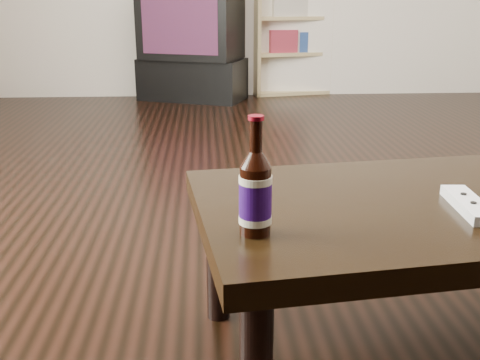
{
  "coord_description": "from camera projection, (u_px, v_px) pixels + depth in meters",
  "views": [
    {
      "loc": [
        -0.61,
        -2.08,
        0.86
      ],
      "look_at": [
        -0.55,
        -1.06,
        0.52
      ],
      "focal_mm": 42.0,
      "sensor_mm": 36.0,
      "label": 1
    }
  ],
  "objects": [
    {
      "name": "floor",
      "position": [
        357.0,
        219.0,
        2.28
      ],
      "size": [
        5.0,
        6.0,
        0.01
      ],
      "primitive_type": "cube",
      "color": "black",
      "rests_on": "ground"
    },
    {
      "name": "tv_stand",
      "position": [
        193.0,
        79.0,
        4.84
      ],
      "size": [
        0.97,
        0.73,
        0.35
      ],
      "primitive_type": "cube",
      "rotation": [
        0.0,
        0.0,
        -0.37
      ],
      "color": "black",
      "rests_on": "floor"
    },
    {
      "name": "tv",
      "position": [
        191.0,
        23.0,
        4.69
      ],
      "size": [
        0.92,
        0.75,
        0.6
      ],
      "rotation": [
        0.0,
        0.0,
        -0.37
      ],
      "color": "black",
      "rests_on": "tv_stand"
    },
    {
      "name": "bookshelf",
      "position": [
        290.0,
        15.0,
        5.03
      ],
      "size": [
        0.77,
        0.46,
        1.34
      ],
      "rotation": [
        0.0,
        0.0,
        0.19
      ],
      "color": "tan",
      "rests_on": "floor"
    },
    {
      "name": "coffee_table",
      "position": [
        430.0,
        219.0,
        1.33
      ],
      "size": [
        1.17,
        0.77,
        0.41
      ],
      "rotation": [
        0.0,
        0.0,
        0.12
      ],
      "color": "black",
      "rests_on": "floor"
    },
    {
      "name": "beer_bottle",
      "position": [
        255.0,
        194.0,
        1.09
      ],
      "size": [
        0.07,
        0.07,
        0.24
      ],
      "rotation": [
        0.0,
        0.0,
        -0.04
      ],
      "color": "black",
      "rests_on": "coffee_table"
    },
    {
      "name": "remote",
      "position": [
        469.0,
        204.0,
        1.24
      ],
      "size": [
        0.07,
        0.21,
        0.03
      ],
      "rotation": [
        0.0,
        0.0,
        -0.07
      ],
      "color": "silver",
      "rests_on": "coffee_table"
    }
  ]
}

